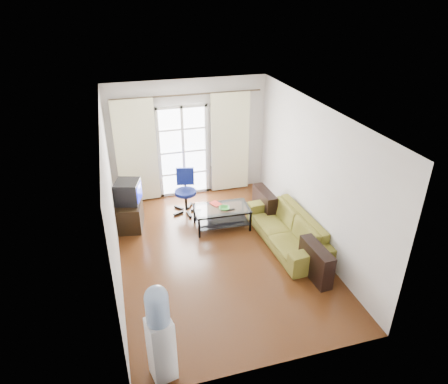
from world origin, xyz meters
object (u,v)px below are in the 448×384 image
object	(u,v)px
coffee_table	(222,215)
crt_tv	(127,192)
tv_stand	(130,215)
water_cooler	(160,332)
sofa	(287,229)
task_chair	(186,199)

from	to	relation	value
coffee_table	crt_tv	bearing A→B (deg)	161.77
tv_stand	crt_tv	world-z (taller)	crt_tv
crt_tv	tv_stand	bearing A→B (deg)	-75.10
coffee_table	water_cooler	distance (m)	3.65
coffee_table	water_cooler	world-z (taller)	water_cooler
sofa	water_cooler	xyz separation A→B (m)	(-2.72, -2.31, 0.44)
task_chair	coffee_table	bearing A→B (deg)	-43.46
coffee_table	water_cooler	size ratio (longest dim) A/B	0.79
tv_stand	task_chair	bearing A→B (deg)	24.47
crt_tv	water_cooler	size ratio (longest dim) A/B	0.42
sofa	coffee_table	xyz separation A→B (m)	(-1.05, 0.90, -0.02)
sofa	crt_tv	world-z (taller)	crt_tv
task_chair	water_cooler	distance (m)	4.23
sofa	tv_stand	size ratio (longest dim) A/B	2.90
tv_stand	crt_tv	bearing A→B (deg)	98.30
coffee_table	water_cooler	bearing A→B (deg)	-117.54
coffee_table	task_chair	bearing A→B (deg)	124.23
sofa	task_chair	bearing A→B (deg)	-139.94
sofa	coffee_table	world-z (taller)	sofa
tv_stand	task_chair	distance (m)	1.28
tv_stand	crt_tv	size ratio (longest dim) A/B	1.23
task_chair	water_cooler	bearing A→B (deg)	-92.74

